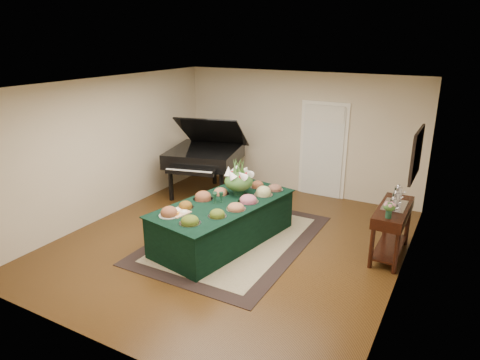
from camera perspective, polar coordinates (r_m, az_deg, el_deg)
The scene contains 14 objects.
ground at distance 7.56m, azimuth -1.11°, elevation -8.21°, with size 6.00×6.00×0.00m, color black.
area_rug at distance 7.63m, azimuth -0.80°, elevation -7.85°, with size 2.44×3.42×0.01m.
kitchen_doorway at distance 9.53m, azimuth 10.99°, elevation 3.81°, with size 1.05×0.07×2.10m.
buffet_table at distance 7.41m, azimuth -2.19°, elevation -5.61°, with size 1.67×2.77×0.74m.
food_platters at distance 7.27m, azimuth -1.80°, elevation -2.55°, with size 1.29×2.30×0.13m.
cutting_board at distance 6.90m, azimuth -8.21°, elevation -4.08°, with size 0.38×0.38×0.10m.
green_goblets at distance 7.24m, azimuth -3.09°, elevation -2.32°, with size 0.18×0.18×0.18m.
floral_centerpiece at distance 7.52m, azimuth -0.18°, elevation 0.30°, with size 0.53×0.53×0.53m.
grand_piano at distance 9.54m, azimuth -4.71°, elevation 3.35°, with size 1.82×2.03×1.79m.
wicker_basket at distance 9.21m, azimuth -1.26°, elevation -2.22°, with size 0.41×0.41×0.26m, color #A57042.
mahogany_sideboard at distance 7.25m, azimuth 19.69°, elevation -4.81°, with size 0.45×1.27×0.86m.
tea_service at distance 7.14m, azimuth 19.97°, elevation -2.50°, with size 0.34×0.74×0.30m.
pink_bouquet at distance 6.66m, azimuth 19.29°, elevation -3.46°, with size 0.20×0.20×0.25m.
wall_painting at distance 6.88m, azimuth 22.47°, elevation 3.21°, with size 0.05×0.95×0.75m.
Camera 1 is at (3.37, -5.83, 3.43)m, focal length 32.00 mm.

